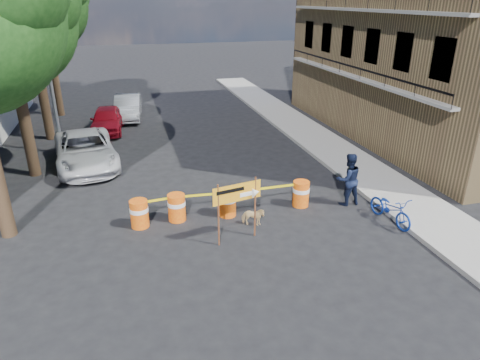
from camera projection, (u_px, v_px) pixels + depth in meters
ground at (242, 237)px, 12.92m from camera, size 120.00×120.00×0.00m
sidewalk_east at (336, 152)px, 19.73m from camera, size 2.40×40.00×0.15m
apartment_building at (437, 12)px, 20.60m from camera, size 8.00×16.00×12.00m
tree_mid_a at (6, 18)px, 15.12m from camera, size 5.25×5.00×8.68m
tree_far at (44, 6)px, 23.89m from camera, size 5.04×4.80×8.84m
streetlamp at (48, 56)px, 18.17m from camera, size 1.25×0.18×8.00m
barrel_far_left at (139, 213)px, 13.32m from camera, size 0.58×0.58×0.90m
barrel_mid_left at (177, 207)px, 13.72m from camera, size 0.58×0.58×0.90m
barrel_mid_right at (227, 202)px, 14.02m from camera, size 0.58×0.58×0.90m
barrel_far_right at (301, 193)px, 14.68m from camera, size 0.58×0.58×0.90m
detour_sign at (243, 196)px, 12.25m from camera, size 1.48×0.42×1.94m
pedestrian at (348, 179)px, 14.63m from camera, size 0.92×0.73×1.86m
bicycle at (392, 196)px, 13.41m from camera, size 0.76×1.04×1.83m
dog at (253, 217)px, 13.44m from camera, size 0.80×0.58×0.61m
suv_white at (85, 150)px, 18.09m from camera, size 3.01×5.40×1.43m
sedan_red at (107, 120)px, 22.82m from camera, size 1.90×4.03×1.33m
sedan_silver at (128, 107)px, 25.35m from camera, size 1.79×4.25×1.36m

